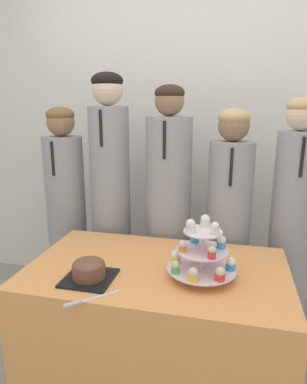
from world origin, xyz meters
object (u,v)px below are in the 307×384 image
Objects in this scene: student_0 at (67,218)px; student_4 at (290,230)px; cupcake_stand at (202,253)px; student_1 at (111,205)px; cake_knife at (83,301)px; round_cake at (89,270)px; student_2 at (168,218)px; student_3 at (228,232)px.

student_0 is 0.96× the size of student_4.
student_1 reaches higher than cupcake_stand.
cake_knife is 1.09m from student_0.
student_1 reaches higher than round_cake.
cake_knife is 0.13× the size of student_4.
student_2 is 0.76m from student_4.
student_0 is at bearing -180.00° from student_3.
student_3 is (0.78, -0.00, -0.12)m from student_1.
student_4 is at bearing 52.25° from cupcake_stand.
cupcake_stand is at bearing 15.54° from round_cake.
cupcake_stand is 0.78m from student_4.
student_4 reaches higher than student_3.
cake_knife is 0.57m from cupcake_stand.
student_3 is (0.38, -0.00, -0.06)m from student_2.
student_0 is 0.73m from student_2.
student_0 is 1.48m from student_4.
cupcake_stand is 0.21× the size of student_4.
student_4 reaches higher than student_0.
cake_knife is at bearing -120.84° from student_3.
student_0 reaches higher than student_3.
cake_knife is 1.09m from student_3.
student_2 is (-0.28, 0.62, -0.06)m from cupcake_stand.
cupcake_stand is 0.22× the size of student_3.
cake_knife is 0.12× the size of student_2.
student_3 is at bearing -0.00° from student_1.
student_0 reaches higher than cake_knife.
cupcake_stand is 0.68m from student_2.
student_4 is at bearing 2.04° from cake_knife.
cake_knife is at bearing -100.62° from student_2.
round_cake is 0.15× the size of student_3.
student_2 is at bearing 114.21° from cupcake_stand.
student_3 is 0.37m from student_4.
student_2 reaches higher than cake_knife.
student_1 is (-0.67, 0.62, 0.01)m from cupcake_stand.
student_2 is at bearing 0.00° from student_1.
cake_knife is 0.13× the size of student_3.
cake_knife is at bearing -134.77° from student_4.
student_2 is 1.05× the size of student_4.
student_2 is (0.23, 0.76, 0.02)m from round_cake.
student_2 reaches higher than student_0.
student_2 is at bearing 36.19° from cake_knife.
cupcake_stand is at bearing -65.79° from student_2.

